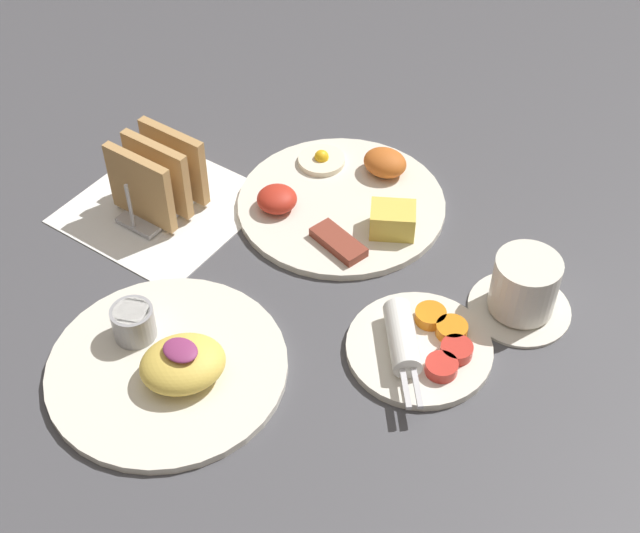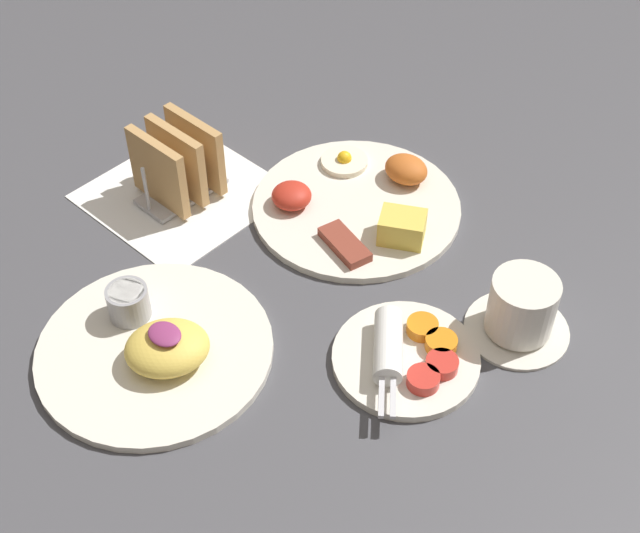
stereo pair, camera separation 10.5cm
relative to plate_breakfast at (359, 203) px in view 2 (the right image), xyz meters
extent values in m
plane|color=#47474C|center=(-0.01, -0.18, -0.01)|extent=(3.00, 3.00, 0.00)
cube|color=white|center=(-0.19, -0.14, -0.01)|extent=(0.22, 0.22, 0.00)
cylinder|color=silver|center=(0.00, 0.00, -0.01)|extent=(0.27, 0.27, 0.01)
cube|color=#E5C64C|center=(0.08, -0.01, 0.02)|extent=(0.07, 0.07, 0.04)
ellipsoid|color=#C66023|center=(0.01, 0.08, 0.02)|extent=(0.06, 0.05, 0.03)
cylinder|color=#F4EACC|center=(-0.07, 0.05, 0.00)|extent=(0.06, 0.06, 0.01)
sphere|color=yellow|center=(-0.07, 0.05, 0.01)|extent=(0.02, 0.02, 0.02)
ellipsoid|color=red|center=(-0.06, -0.06, 0.01)|extent=(0.05, 0.05, 0.03)
cube|color=brown|center=(0.04, -0.07, 0.01)|extent=(0.08, 0.05, 0.01)
cylinder|color=silver|center=(0.21, -0.16, -0.01)|extent=(0.16, 0.16, 0.01)
cylinder|color=red|center=(0.24, -0.17, 0.01)|extent=(0.04, 0.04, 0.01)
cylinder|color=red|center=(0.24, -0.14, 0.01)|extent=(0.04, 0.04, 0.01)
cylinder|color=orange|center=(0.23, -0.12, 0.01)|extent=(0.04, 0.04, 0.01)
cylinder|color=orange|center=(0.20, -0.12, 0.01)|extent=(0.04, 0.04, 0.01)
cylinder|color=white|center=(0.19, -0.17, 0.02)|extent=(0.08, 0.09, 0.03)
cube|color=silver|center=(0.24, -0.22, 0.02)|extent=(0.04, 0.04, 0.00)
cube|color=silver|center=(0.23, -0.23, 0.02)|extent=(0.04, 0.04, 0.00)
cylinder|color=silver|center=(-0.01, -0.34, -0.01)|extent=(0.26, 0.26, 0.01)
ellipsoid|color=#EAC651|center=(0.02, -0.34, 0.02)|extent=(0.12, 0.12, 0.04)
ellipsoid|color=#8C3366|center=(0.02, -0.34, 0.04)|extent=(0.04, 0.03, 0.01)
cylinder|color=#99999E|center=(-0.07, -0.32, 0.02)|extent=(0.05, 0.05, 0.04)
cylinder|color=white|center=(-0.07, -0.32, 0.04)|extent=(0.04, 0.04, 0.01)
cube|color=#B7B7BC|center=(-0.19, -0.14, 0.00)|extent=(0.06, 0.12, 0.01)
cube|color=tan|center=(-0.19, -0.17, 0.05)|extent=(0.10, 0.01, 0.10)
cube|color=tan|center=(-0.19, -0.14, 0.05)|extent=(0.10, 0.01, 0.10)
cube|color=tan|center=(-0.19, -0.11, 0.05)|extent=(0.10, 0.01, 0.10)
cylinder|color=#B7B7BC|center=(-0.19, -0.19, 0.03)|extent=(0.01, 0.01, 0.07)
cylinder|color=#B7B7BC|center=(-0.19, -0.08, 0.03)|extent=(0.01, 0.01, 0.07)
cylinder|color=silver|center=(0.27, -0.04, -0.01)|extent=(0.12, 0.12, 0.01)
cylinder|color=silver|center=(0.27, -0.04, 0.03)|extent=(0.08, 0.08, 0.07)
cylinder|color=#381E0F|center=(0.27, -0.04, 0.06)|extent=(0.06, 0.06, 0.01)
camera|label=1|loc=(0.48, -0.74, 0.76)|focal=50.00mm
camera|label=2|loc=(0.56, -0.68, 0.76)|focal=50.00mm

